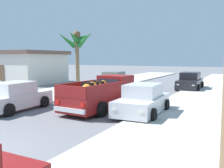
% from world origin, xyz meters
% --- Properties ---
extents(sidewalk_left, '(5.04, 60.00, 0.12)m').
position_xyz_m(sidewalk_left, '(-5.52, 12.00, 0.06)').
color(sidewalk_left, beige).
rests_on(sidewalk_left, ground).
extents(sidewalk_right, '(5.04, 60.00, 0.12)m').
position_xyz_m(sidewalk_right, '(5.52, 12.00, 0.06)').
color(sidewalk_right, beige).
rests_on(sidewalk_right, ground).
extents(curb_left, '(0.16, 60.00, 0.10)m').
position_xyz_m(curb_left, '(-4.41, 12.00, 0.05)').
color(curb_left, silver).
rests_on(curb_left, ground).
extents(curb_right, '(0.16, 60.00, 0.10)m').
position_xyz_m(curb_right, '(4.41, 12.00, 0.05)').
color(curb_right, silver).
rests_on(curb_right, ground).
extents(pickup_truck, '(2.49, 5.34, 1.80)m').
position_xyz_m(pickup_truck, '(0.70, 8.13, 0.81)').
color(pickup_truck, maroon).
rests_on(pickup_truck, ground).
extents(car_left_near, '(2.15, 4.31, 1.54)m').
position_xyz_m(car_left_near, '(3.13, 7.90, 0.71)').
color(car_left_near, silver).
rests_on(car_left_near, ground).
extents(car_right_near, '(2.16, 4.32, 1.54)m').
position_xyz_m(car_right_near, '(-3.44, 5.77, 0.71)').
color(car_right_near, silver).
rests_on(car_right_near, ground).
extents(car_left_mid, '(2.07, 4.28, 1.54)m').
position_xyz_m(car_left_mid, '(3.39, 19.39, 0.71)').
color(car_left_mid, black).
rests_on(car_left_mid, ground).
extents(car_right_mid, '(2.16, 4.32, 1.54)m').
position_xyz_m(car_right_mid, '(-3.27, 17.48, 0.71)').
color(car_right_mid, slate).
rests_on(car_right_mid, ground).
extents(palm_tree_left_fore, '(3.95, 3.59, 5.63)m').
position_xyz_m(palm_tree_left_fore, '(-7.94, 18.17, 4.43)').
color(palm_tree_left_fore, brown).
rests_on(palm_tree_left_fore, ground).
extents(roadside_house, '(7.86, 6.97, 3.60)m').
position_xyz_m(roadside_house, '(-14.54, 17.32, 1.83)').
color(roadside_house, silver).
rests_on(roadside_house, ground).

